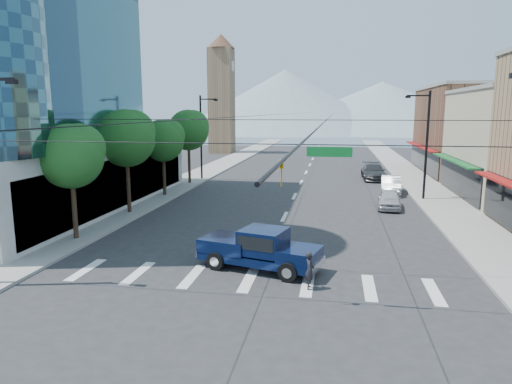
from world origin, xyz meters
TOP-DOWN VIEW (x-y plane):
  - ground at (0.00, 0.00)m, footprint 160.00×160.00m
  - sidewalk_left at (-12.00, 40.00)m, footprint 4.00×120.00m
  - sidewalk_right at (12.00, 40.00)m, footprint 4.00×120.00m
  - shop_far at (20.00, 40.00)m, footprint 12.00×18.00m
  - clock_tower at (-16.50, 62.00)m, footprint 4.80×4.80m
  - mountain_left at (-15.00, 150.00)m, footprint 80.00×80.00m
  - mountain_right at (20.00, 160.00)m, footprint 90.00×90.00m
  - tree_near at (-11.07, 6.10)m, footprint 3.65×3.64m
  - tree_midnear at (-11.07, 13.10)m, footprint 4.09×4.09m
  - tree_midfar at (-11.07, 20.10)m, footprint 3.65×3.64m
  - tree_far at (-11.07, 27.10)m, footprint 4.09×4.09m
  - signal_rig at (0.19, -1.00)m, footprint 21.80×0.20m
  - lamp_pole_nw at (-10.67, 30.00)m, footprint 2.00×0.25m
  - lamp_pole_ne at (10.67, 22.00)m, footprint 2.00×0.25m
  - pickup_truck at (0.01, 3.04)m, footprint 6.13×3.48m
  - pedestrian at (2.50, 0.96)m, footprint 0.43×0.62m
  - parked_car_near at (7.60, 18.18)m, footprint 2.04×4.34m
  - parked_car_mid at (8.47, 24.88)m, footprint 2.06×4.90m
  - parked_car_far at (7.60, 33.35)m, footprint 2.53×5.92m

SIDE VIEW (x-z plane):
  - ground at x=0.00m, z-range 0.00..0.00m
  - sidewalk_left at x=-12.00m, z-range 0.00..0.15m
  - sidewalk_right at x=12.00m, z-range 0.00..0.15m
  - parked_car_near at x=7.60m, z-range 0.00..1.44m
  - parked_car_mid at x=8.47m, z-range 0.00..1.57m
  - pedestrian at x=2.50m, z-range 0.00..1.62m
  - parked_car_far at x=7.60m, z-range 0.00..1.70m
  - pickup_truck at x=0.01m, z-range 0.04..2.01m
  - signal_rig at x=0.19m, z-range 0.14..9.14m
  - lamp_pole_nw at x=-10.67m, z-range 0.44..9.44m
  - lamp_pole_ne at x=10.67m, z-range 0.44..9.44m
  - tree_near at x=-11.07m, z-range 1.64..8.34m
  - tree_midfar at x=-11.07m, z-range 1.64..8.34m
  - shop_far at x=20.00m, z-range 0.00..10.00m
  - tree_midnear at x=-11.07m, z-range 1.83..9.35m
  - tree_far at x=-11.07m, z-range 1.83..9.35m
  - mountain_right at x=20.00m, z-range 0.00..18.00m
  - clock_tower at x=-16.50m, z-range 0.44..20.84m
  - mountain_left at x=-15.00m, z-range 0.00..22.00m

